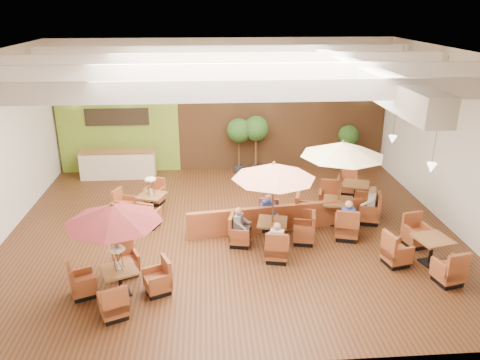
{
  "coord_description": "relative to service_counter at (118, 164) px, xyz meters",
  "views": [
    {
      "loc": [
        -0.73,
        -13.44,
        6.85
      ],
      "look_at": [
        0.3,
        0.5,
        1.5
      ],
      "focal_mm": 35.0,
      "sensor_mm": 36.0,
      "label": 1
    }
  ],
  "objects": [
    {
      "name": "diner_3",
      "position": [
        7.87,
        -5.97,
        0.19
      ],
      "size": [
        0.44,
        0.38,
        0.83
      ],
      "rotation": [
        0.0,
        0.0,
        -0.18
      ],
      "color": "#2A44B7",
      "rests_on": "ground"
    },
    {
      "name": "topiary_0",
      "position": [
        5.01,
        0.2,
        1.17
      ],
      "size": [
        1.01,
        1.01,
        2.36
      ],
      "color": "black",
      "rests_on": "ground"
    },
    {
      "name": "topiary_2",
      "position": [
        9.66,
        0.2,
        0.89
      ],
      "size": [
        0.85,
        0.85,
        1.98
      ],
      "color": "black",
      "rests_on": "ground"
    },
    {
      "name": "diner_2",
      "position": [
        4.59,
        -6.15,
        0.16
      ],
      "size": [
        0.38,
        0.42,
        0.76
      ],
      "rotation": [
        0.0,
        0.0,
        4.38
      ],
      "color": "slate",
      "rests_on": "ground"
    },
    {
      "name": "table_1",
      "position": [
        5.55,
        -6.15,
        1.21
      ],
      "size": [
        2.67,
        2.67,
        2.63
      ],
      "rotation": [
        0.0,
        0.0,
        -0.21
      ],
      "color": "brown",
      "rests_on": "ground"
    },
    {
      "name": "diner_1",
      "position": [
        5.55,
        -5.19,
        0.15
      ],
      "size": [
        0.37,
        0.31,
        0.73
      ],
      "rotation": [
        0.0,
        0.0,
        3.05
      ],
      "color": "#2A44B7",
      "rests_on": "ground"
    },
    {
      "name": "booth_divider",
      "position": [
        6.05,
        -5.24,
        -0.16
      ],
      "size": [
        6.14,
        1.02,
        0.85
      ],
      "primitive_type": "cube",
      "rotation": [
        0.0,
        0.0,
        0.14
      ],
      "color": "brown",
      "rests_on": "ground"
    },
    {
      "name": "topiary_1",
      "position": [
        5.73,
        0.2,
        1.24
      ],
      "size": [
        1.06,
        1.06,
        2.45
      ],
      "color": "black",
      "rests_on": "ground"
    },
    {
      "name": "table_2",
      "position": [
        7.87,
        -4.93,
        1.34
      ],
      "size": [
        2.93,
        2.93,
        2.85
      ],
      "rotation": [
        0.0,
        0.0,
        -0.27
      ],
      "color": "brown",
      "rests_on": "ground"
    },
    {
      "name": "table_0",
      "position": [
        1.44,
        -8.44,
        1.12
      ],
      "size": [
        2.61,
        2.61,
        2.5
      ],
      "rotation": [
        0.0,
        0.0,
        0.4
      ],
      "color": "brown",
      "rests_on": "ground"
    },
    {
      "name": "room",
      "position": [
        4.65,
        -3.88,
        3.05
      ],
      "size": [
        14.04,
        14.0,
        5.52
      ],
      "color": "#381E0F",
      "rests_on": "ground"
    },
    {
      "name": "diner_0",
      "position": [
        5.55,
        -7.11,
        0.15
      ],
      "size": [
        0.41,
        0.38,
        0.74
      ],
      "rotation": [
        0.0,
        0.0,
        -0.36
      ],
      "color": "white",
      "rests_on": "ground"
    },
    {
      "name": "table_3",
      "position": [
        1.51,
        -3.76,
        -0.14
      ],
      "size": [
        1.86,
        2.64,
        1.51
      ],
      "rotation": [
        0.0,
        0.0,
        -0.37
      ],
      "color": "brown",
      "rests_on": "ground"
    },
    {
      "name": "service_counter",
      "position": [
        0.0,
        0.0,
        0.0
      ],
      "size": [
        3.0,
        0.75,
        1.18
      ],
      "color": "beige",
      "rests_on": "ground"
    },
    {
      "name": "table_4",
      "position": [
        9.51,
        -7.58,
        -0.21
      ],
      "size": [
        1.91,
        2.76,
        0.99
      ],
      "rotation": [
        0.0,
        0.0,
        0.22
      ],
      "color": "brown",
      "rests_on": "ground"
    },
    {
      "name": "table_5",
      "position": [
        8.93,
        -3.42,
        -0.2
      ],
      "size": [
        1.16,
        2.87,
        1.01
      ],
      "rotation": [
        0.0,
        0.0,
        -0.36
      ],
      "color": "brown",
      "rests_on": "ground"
    },
    {
      "name": "diner_4",
      "position": [
        8.92,
        -4.93,
        0.19
      ],
      "size": [
        0.44,
        0.47,
        0.84
      ],
      "rotation": [
        0.0,
        0.0,
        1.18
      ],
      "color": "white",
      "rests_on": "ground"
    }
  ]
}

